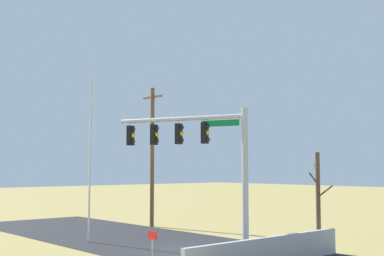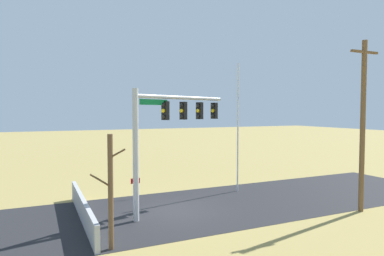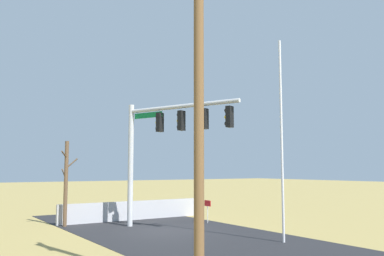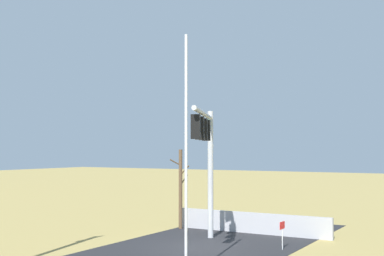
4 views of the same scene
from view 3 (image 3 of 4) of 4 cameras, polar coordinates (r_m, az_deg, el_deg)
name	(u,v)px [view 3 (image 3 of 4)]	position (r m, az deg, el deg)	size (l,w,h in m)	color
ground_plane	(167,231)	(20.06, -3.50, -14.19)	(160.00, 160.00, 0.00)	#9E894C
road_surface	(218,244)	(16.76, 3.65, -15.85)	(28.00, 8.00, 0.01)	#232326
sidewalk_corner	(122,224)	(22.72, -9.80, -13.11)	(6.00, 6.00, 0.01)	#B7B5AD
retaining_fence	(132,211)	(24.33, -8.43, -11.36)	(0.20, 8.60, 1.08)	#A8A8AD
signal_mast	(163,136)	(20.32, -4.07, -1.14)	(6.09, 2.70, 6.33)	#B2B5BA
flagpole	(282,139)	(17.19, 12.43, -1.52)	(0.10, 0.10, 8.35)	silver
utility_pole	(199,103)	(10.38, 0.96, 3.49)	(1.90, 0.26, 8.89)	brown
bare_tree	(66,182)	(22.27, -17.23, -7.27)	(1.27, 1.02, 4.40)	brown
open_sign	(208,206)	(22.88, 2.20, -10.86)	(0.56, 0.04, 1.22)	silver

